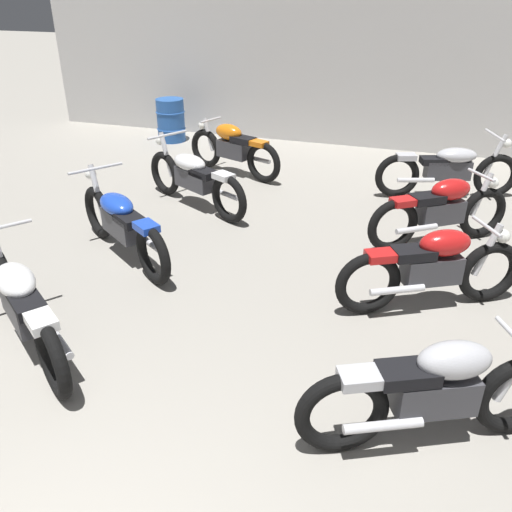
# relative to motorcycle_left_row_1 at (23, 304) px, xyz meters

# --- Properties ---
(back_wall) EXTENTS (13.47, 0.24, 3.60)m
(back_wall) POSITION_rel_motorcycle_left_row_1_xyz_m (1.71, 7.63, 1.35)
(back_wall) COLOR #BCBAB7
(back_wall) RESTS_ON ground
(motorcycle_left_row_1) EXTENTS (1.84, 1.34, 0.97)m
(motorcycle_left_row_1) POSITION_rel_motorcycle_left_row_1_xyz_m (0.00, 0.00, 0.00)
(motorcycle_left_row_1) COLOR black
(motorcycle_left_row_1) RESTS_ON ground
(motorcycle_left_row_2) EXTENTS (1.86, 1.31, 0.97)m
(motorcycle_left_row_2) POSITION_rel_motorcycle_left_row_1_xyz_m (-0.11, 1.82, 0.00)
(motorcycle_left_row_2) COLOR black
(motorcycle_left_row_2) RESTS_ON ground
(motorcycle_left_row_3) EXTENTS (1.97, 1.15, 0.97)m
(motorcycle_left_row_3) POSITION_rel_motorcycle_left_row_1_xyz_m (0.03, 3.56, 0.00)
(motorcycle_left_row_3) COLOR black
(motorcycle_left_row_3) RESTS_ON ground
(motorcycle_left_row_4) EXTENTS (1.88, 0.81, 0.88)m
(motorcycle_left_row_4) POSITION_rel_motorcycle_left_row_1_xyz_m (0.03, 5.13, 0.01)
(motorcycle_left_row_4) COLOR black
(motorcycle_left_row_4) RESTS_ON ground
(motorcycle_right_row_1) EXTENTS (1.82, 0.97, 0.88)m
(motorcycle_right_row_1) POSITION_rel_motorcycle_left_row_1_xyz_m (3.48, -0.01, 0.01)
(motorcycle_right_row_1) COLOR black
(motorcycle_right_row_1) RESTS_ON ground
(motorcycle_right_row_2) EXTENTS (1.78, 1.05, 0.88)m
(motorcycle_right_row_2) POSITION_rel_motorcycle_left_row_1_xyz_m (3.39, 1.84, 0.01)
(motorcycle_right_row_2) COLOR black
(motorcycle_right_row_2) RESTS_ON ground
(motorcycle_right_row_3) EXTENTS (1.65, 1.25, 0.88)m
(motorcycle_right_row_3) POSITION_rel_motorcycle_left_row_1_xyz_m (3.43, 3.40, 0.01)
(motorcycle_right_row_3) COLOR black
(motorcycle_right_row_3) RESTS_ON ground
(motorcycle_right_row_4) EXTENTS (2.09, 0.93, 0.97)m
(motorcycle_right_row_4) POSITION_rel_motorcycle_left_row_1_xyz_m (3.50, 5.15, 0.00)
(motorcycle_right_row_4) COLOR black
(motorcycle_right_row_4) RESTS_ON ground
(oil_drum) EXTENTS (0.59, 0.59, 0.85)m
(oil_drum) POSITION_rel_motorcycle_left_row_1_xyz_m (-1.93, 6.73, -0.03)
(oil_drum) COLOR #23519E
(oil_drum) RESTS_ON ground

